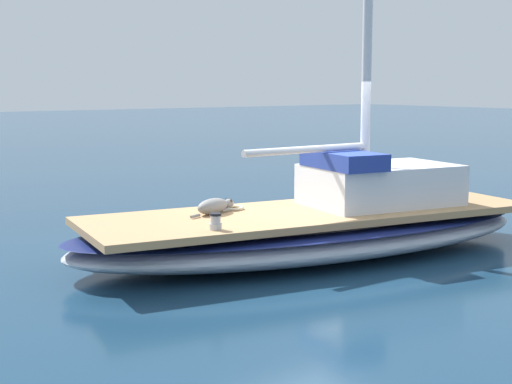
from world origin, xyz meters
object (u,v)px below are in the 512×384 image
Objects in this scene: deck_winch at (216,222)px; dog_grey at (214,206)px; coiled_rope at (233,208)px; sailboat_main at (312,232)px.

dog_grey is at bearing 147.85° from deck_winch.
deck_winch is (0.98, -0.62, -0.01)m from dog_grey.
dog_grey is 0.45m from coiled_rope.
sailboat_main is at bearing 101.81° from deck_winch.
deck_winch is at bearing -78.19° from sailboat_main.
deck_winch is 1.53m from coiled_rope.
deck_winch is 0.65× the size of coiled_rope.
deck_winch reaches higher than coiled_rope.
coiled_rope reaches higher than sailboat_main.
sailboat_main is 1.19m from coiled_rope.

